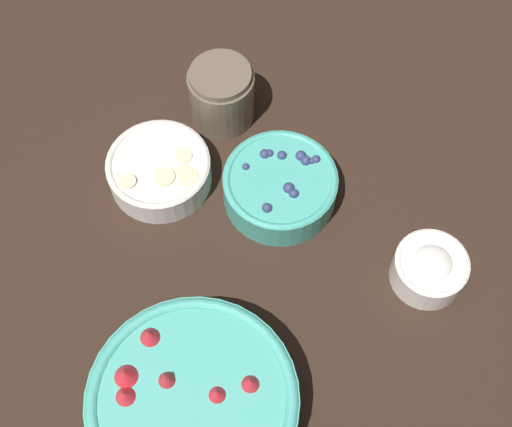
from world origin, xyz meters
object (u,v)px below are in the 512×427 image
at_px(bowl_blueberries, 280,186).
at_px(bowl_strawberries, 193,403).
at_px(bowl_bananas, 159,169).
at_px(jar_chocolate, 222,96).
at_px(bowl_cream, 430,268).

bearing_deg(bowl_blueberries, bowl_strawberries, -28.52).
height_order(bowl_bananas, jar_chocolate, jar_chocolate).
height_order(bowl_blueberries, bowl_cream, bowl_blueberries).
distance_m(bowl_strawberries, bowl_blueberries, 0.33).
distance_m(bowl_blueberries, bowl_bananas, 0.18).
bearing_deg(bowl_bananas, bowl_blueberries, 71.63).
bearing_deg(bowl_cream, bowl_bananas, -121.56).
height_order(bowl_cream, jar_chocolate, jar_chocolate).
bearing_deg(jar_chocolate, bowl_blueberries, 21.27).
relative_size(bowl_strawberries, jar_chocolate, 2.58).
relative_size(bowl_bananas, jar_chocolate, 1.51).
bearing_deg(jar_chocolate, bowl_cream, 37.15).
distance_m(bowl_bananas, jar_chocolate, 0.15).
height_order(bowl_blueberries, jar_chocolate, jar_chocolate).
relative_size(bowl_bananas, bowl_cream, 1.51).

